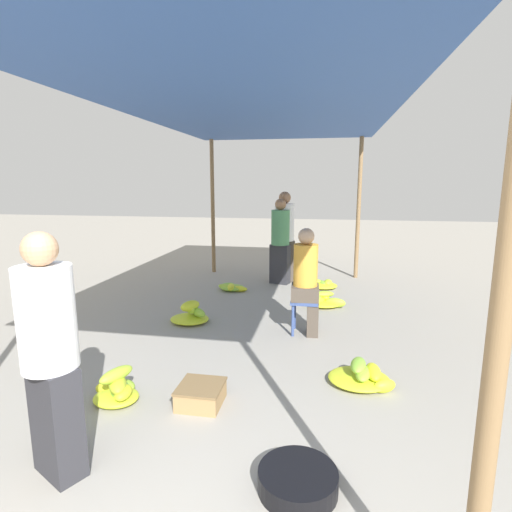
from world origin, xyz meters
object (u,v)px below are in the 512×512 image
Objects in this scene: banana_pile_left_2 at (191,315)px; crate_near at (201,394)px; stool at (305,306)px; banana_pile_right_0 at (322,301)px; banana_pile_right_1 at (362,377)px; banana_pile_left_0 at (117,390)px; shopper_walking_far at (280,240)px; vendor_foreground at (50,354)px; basin_black at (298,481)px; banana_pile_right_2 at (321,284)px; shopper_walking_mid at (284,236)px; vendor_seated at (307,279)px; banana_pile_left_1 at (231,287)px.

crate_near is (0.77, -1.95, -0.02)m from banana_pile_left_2.
banana_pile_left_2 is at bearing 175.74° from stool.
banana_pile_right_1 is at bearing -80.32° from banana_pile_right_0.
banana_pile_left_0 is 0.86× the size of banana_pile_left_2.
banana_pile_left_0 is 4.56m from shopper_walking_far.
banana_pile_left_0 is at bearing -88.77° from banana_pile_left_2.
basin_black is at bearing 4.25° from vendor_foreground.
banana_pile_left_2 is at bearing -111.73° from shopper_walking_far.
banana_pile_left_0 is at bearing -101.57° from shopper_walking_far.
banana_pile_right_0 is 1.25× the size of banana_pile_right_2.
crate_near is at bearing -108.05° from banana_pile_right_0.
basin_black is 0.92× the size of banana_pile_left_2.
stool is 0.95× the size of banana_pile_left_0.
banana_pile_right_1 is at bearing 17.82° from banana_pile_left_0.
banana_pile_left_0 is at bearing -101.87° from shopper_walking_mid.
banana_pile_left_0 is 3.56m from banana_pile_right_0.
vendor_foreground is 2.69m from banana_pile_right_1.
vendor_foreground is 1.00× the size of shopper_walking_far.
banana_pile_right_0 is (1.72, 3.12, -0.03)m from banana_pile_left_0.
vendor_seated is 2.09m from crate_near.
banana_pile_left_1 is at bearing 158.74° from banana_pile_right_0.
vendor_seated reaches higher than crate_near.
banana_pile_right_1 is at bearing 70.59° from basin_black.
banana_pile_right_1 is 1.67× the size of crate_near.
stool is 1.58m from banana_pile_left_2.
banana_pile_left_2 is at bearing -148.38° from banana_pile_right_0.
banana_pile_right_0 is 3.19m from crate_near.
banana_pile_left_0 is (-0.07, 0.86, -0.72)m from vendor_foreground.
stool is at bearing 116.74° from banana_pile_right_1.
basin_black is 4.96m from banana_pile_right_2.
banana_pile_left_2 reaches higher than banana_pile_right_0.
stool reaches higher than banana_pile_right_0.
vendor_foreground is 5.34m from shopper_walking_far.
shopper_walking_far is at bearing 78.43° from banana_pile_left_0.
banana_pile_left_0 is 4.53m from banana_pile_right_2.
vendor_foreground is at bearing -107.68° from banana_pile_right_2.
stool is 2.69m from basin_black.
vendor_seated is 2.57m from shopper_walking_far.
vendor_foreground is 4.67m from banana_pile_left_1.
banana_pile_right_1 is (2.13, 0.69, -0.03)m from banana_pile_left_0.
banana_pile_left_1 is 1.51× the size of crate_near.
stool is at bearing 51.78° from banana_pile_left_0.
basin_black is 0.87× the size of banana_pile_left_1.
banana_pile_left_2 is 0.96× the size of banana_pile_right_2.
basin_black is 1.32× the size of crate_near.
shopper_walking_mid reaches higher than vendor_seated.
vendor_foreground is 2.95× the size of banana_pile_left_2.
banana_pile_left_2 is (-0.04, 2.04, -0.00)m from banana_pile_left_0.
banana_pile_left_2 is at bearing -95.33° from banana_pile_left_1.
stool is 0.82× the size of banana_pile_left_2.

